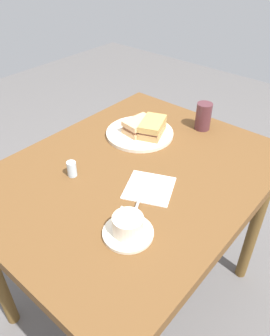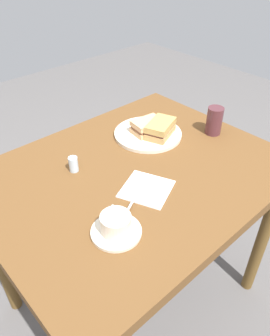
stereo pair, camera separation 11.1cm
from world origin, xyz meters
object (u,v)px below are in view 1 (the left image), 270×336
Objects in this scene: dining_table at (133,190)px; sandwich_plate at (140,133)px; salt_shaker at (72,169)px; sandwich_front at (139,126)px; spoon at (135,212)px; drinking_glass at (203,116)px; napkin at (149,188)px; coffee_cup at (128,224)px; coffee_saucer at (128,233)px; sandwich_back at (152,127)px.

sandwich_plate is at bearing -145.53° from dining_table.
dining_table is 0.24m from salt_shaker.
sandwich_front is 0.46m from spoon.
sandwich_front is at bearing 179.96° from salt_shaker.
salt_shaker is 0.59m from drinking_glass.
sandwich_plate is 0.36m from salt_shaker.
sandwich_plate is 1.82× the size of napkin.
dining_table is 10.00× the size of coffee_cup.
coffee_saucer is 0.03m from coffee_cup.
sandwich_back is 0.22m from drinking_glass.
drinking_glass is at bearing -170.59° from napkin.
coffee_cup is 0.08m from spoon.
dining_table is at bearing -111.58° from napkin.
drinking_glass is at bearing -166.70° from coffee_saucer.
salt_shaker reaches higher than coffee_saucer.
sandwich_plate is at bearing -65.04° from sandwich_back.
coffee_saucer is 0.21m from napkin.
coffee_saucer is (0.43, 0.32, -0.04)m from sandwich_front.
coffee_cup is (0.43, 0.32, -0.00)m from sandwich_front.
sandwich_front is 0.05m from sandwich_back.
sandwich_plate reaches higher than dining_table.
salt_shaker is at bearing -7.55° from sandwich_back.
drinking_glass is (-0.41, 0.03, 0.15)m from dining_table.
coffee_cup reaches higher than sandwich_plate.
drinking_glass reaches higher than coffee_cup.
sandwich_plate is 4.95× the size of salt_shaker.
napkin is at bearing 45.54° from sandwich_front.
drinking_glass is at bearing 141.67° from sandwich_plate.
dining_table is at bearing -142.28° from coffee_cup.
dining_table is 7.22× the size of coffee_saucer.
sandwich_plate is 1.75× the size of sandwich_back.
sandwich_plate is 0.34m from napkin.
sandwich_back is at bearing 172.45° from salt_shaker.
dining_table is at bearing -4.16° from drinking_glass.
dining_table is 6.65× the size of sandwich_back.
drinking_glass is at bearing 147.69° from sandwich_back.
drinking_glass reaches higher than dining_table.
dining_table is at bearing 138.59° from salt_shaker.
sandwich_back is 0.33m from napkin.
sandwich_plate reaches higher than coffee_saucer.
sandwich_plate is 0.46m from spoon.
drinking_glass reaches higher than coffee_saucer.
coffee_cup is 0.21m from napkin.
drinking_glass reaches higher than spoon.
drinking_glass reaches higher than sandwich_back.
salt_shaker is at bearing -0.49° from sandwich_plate.
napkin is (-0.19, -0.08, -0.00)m from coffee_saucer.
spoon is 0.13m from napkin.
spoon is (-0.07, -0.03, 0.01)m from coffee_saucer.
sandwich_front is 1.25× the size of coffee_cup.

